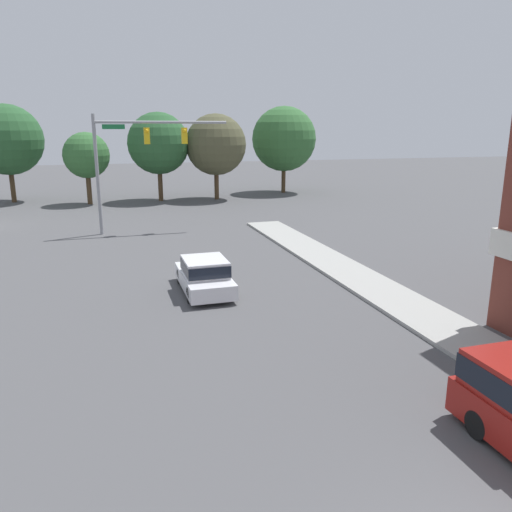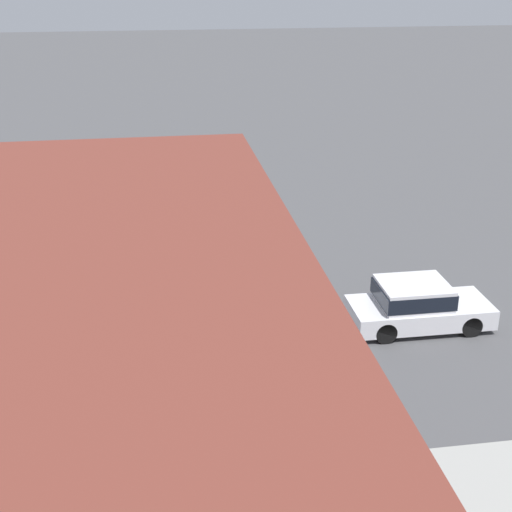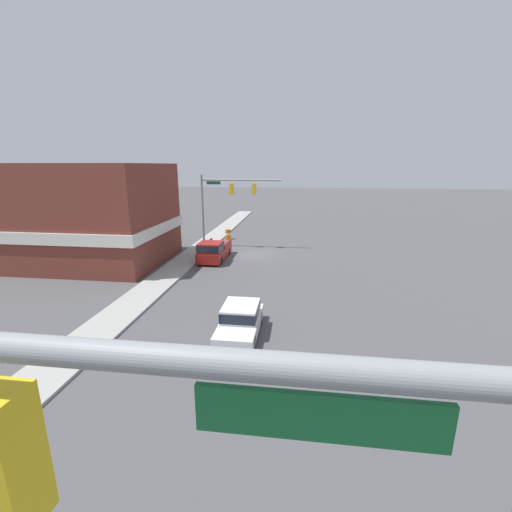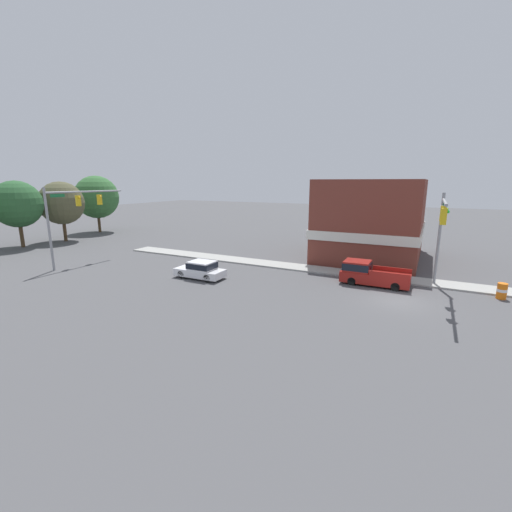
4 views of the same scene
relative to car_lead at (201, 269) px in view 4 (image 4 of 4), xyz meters
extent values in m
plane|color=#4C4C4F|center=(1.46, -15.67, -0.78)|extent=(200.00, 200.00, 0.00)
cube|color=#9E9E99|center=(7.16, -15.67, -0.71)|extent=(2.40, 60.00, 0.14)
cylinder|color=gray|center=(6.97, -17.94, 2.90)|extent=(0.22, 0.22, 7.35)
cylinder|color=gray|center=(3.05, -17.94, 6.07)|extent=(7.86, 0.18, 0.18)
cube|color=gold|center=(3.96, -17.94, 5.20)|extent=(0.36, 0.36, 1.05)
sphere|color=green|center=(3.96, -18.14, 5.52)|extent=(0.22, 0.22, 0.22)
cube|color=gold|center=(1.74, -17.94, 5.20)|extent=(0.36, 0.36, 1.05)
sphere|color=green|center=(1.74, -18.14, 5.52)|extent=(0.22, 0.22, 0.22)
cube|color=#196B38|center=(5.77, -17.94, 5.78)|extent=(1.40, 0.04, 0.30)
cylinder|color=gray|center=(-4.17, 13.86, 3.07)|extent=(0.22, 0.22, 7.69)
cylinder|color=gray|center=(0.11, 13.86, 6.41)|extent=(8.55, 0.18, 0.18)
cube|color=gold|center=(-0.92, 13.86, 5.54)|extent=(0.36, 0.36, 1.05)
sphere|color=yellow|center=(-0.92, 13.66, 5.86)|extent=(0.22, 0.22, 0.22)
cube|color=gold|center=(1.53, 13.86, 5.54)|extent=(0.36, 0.36, 1.05)
sphere|color=yellow|center=(1.53, 13.66, 5.86)|extent=(0.22, 0.22, 0.22)
cube|color=#196B38|center=(-2.97, 13.86, 6.12)|extent=(1.40, 0.04, 0.30)
cylinder|color=black|center=(-0.83, 1.46, -0.45)|extent=(0.22, 0.66, 0.66)
cylinder|color=black|center=(0.83, 1.46, -0.45)|extent=(0.22, 0.66, 0.66)
cylinder|color=black|center=(-0.83, -1.23, -0.45)|extent=(0.22, 0.66, 0.66)
cylinder|color=black|center=(0.83, -1.23, -0.45)|extent=(0.22, 0.66, 0.66)
cube|color=silver|center=(0.00, 0.11, -0.29)|extent=(1.88, 4.34, 0.62)
cube|color=silver|center=(0.00, -0.15, 0.37)|extent=(1.73, 2.08, 0.69)
cube|color=black|center=(0.00, -0.15, 0.37)|extent=(1.75, 2.16, 0.49)
cylinder|color=black|center=(3.85, -12.03, -0.45)|extent=(0.22, 0.66, 0.66)
cylinder|color=black|center=(5.65, -12.03, -0.45)|extent=(0.22, 0.66, 0.66)
cylinder|color=black|center=(3.85, -15.31, -0.45)|extent=(0.22, 0.66, 0.66)
cylinder|color=black|center=(5.65, -15.31, -0.45)|extent=(0.22, 0.66, 0.66)
cube|color=maroon|center=(4.75, -13.67, -0.17)|extent=(2.02, 5.29, 0.85)
cube|color=maroon|center=(4.75, -12.23, 0.66)|extent=(1.92, 2.01, 0.82)
cube|color=black|center=(4.75, -12.23, 0.66)|extent=(1.94, 2.09, 0.57)
cube|color=maroon|center=(3.80, -14.82, 0.43)|extent=(0.12, 2.98, 0.35)
cube|color=maroon|center=(5.70, -14.82, 0.43)|extent=(0.12, 2.98, 0.35)
cylinder|color=orange|center=(5.36, -22.20, -0.21)|extent=(0.63, 0.63, 1.15)
cylinder|color=white|center=(5.36, -22.20, -0.15)|extent=(0.65, 0.65, 0.21)
cube|color=brown|center=(15.60, -11.54, 3.41)|extent=(13.48, 9.93, 8.38)
cube|color=silver|center=(15.60, -11.54, 2.27)|extent=(13.78, 10.23, 0.90)
cylinder|color=#4C3823|center=(1.40, 28.79, 0.64)|extent=(0.44, 0.44, 2.83)
sphere|color=#28562D|center=(1.40, 28.79, 4.65)|extent=(5.79, 5.79, 5.79)
cylinder|color=#4C3823|center=(6.80, 28.20, 0.55)|extent=(0.44, 0.44, 2.65)
sphere|color=#4C4C33|center=(6.80, 28.20, 4.51)|extent=(5.85, 5.85, 5.85)
cylinder|color=#4C3823|center=(14.94, 31.34, 0.55)|extent=(0.44, 0.44, 2.65)
sphere|color=#336633|center=(14.94, 31.34, 4.94)|extent=(6.82, 6.82, 6.82)
camera|label=1|loc=(-3.81, -20.04, 6.00)|focal=35.00mm
camera|label=2|loc=(18.67, -7.89, 9.90)|focal=50.00mm
camera|label=3|loc=(-2.83, 15.49, 7.46)|focal=24.00mm
camera|label=4|loc=(-23.19, -17.23, 7.38)|focal=24.00mm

